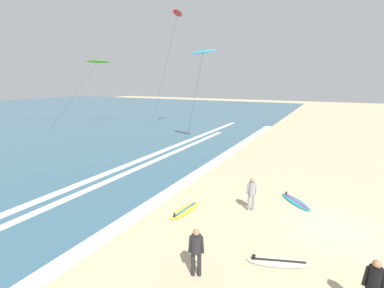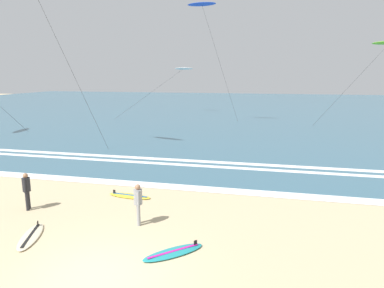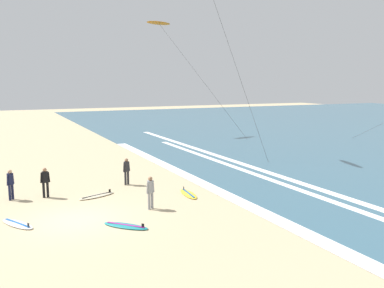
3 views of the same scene
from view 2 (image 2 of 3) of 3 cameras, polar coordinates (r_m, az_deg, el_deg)
name	(u,v)px [view 2 (image 2 of 3)]	position (r m, az deg, el deg)	size (l,w,h in m)	color
ground_plane	(96,277)	(10.63, -15.87, -20.73)	(160.00, 160.00, 0.00)	tan
ocean_surface	(243,107)	(60.86, 8.61, 6.16)	(140.00, 90.00, 0.01)	#386075
wave_foam_shoreline	(210,189)	(17.01, 3.05, -7.64)	(46.65, 0.87, 0.01)	white
wave_foam_mid_break	(170,164)	(21.71, -3.64, -3.38)	(38.72, 0.52, 0.01)	white
wave_foam_outer_break	(170,160)	(22.85, -3.74, -2.62)	(55.71, 0.60, 0.01)	white
surfer_background_far	(27,188)	(15.89, -26.05, -6.65)	(0.32, 0.50, 1.60)	#232328
surfer_left_far	(138,201)	(13.08, -9.05, -9.39)	(0.32, 0.50, 1.60)	gray
surfboard_near_water	(31,236)	(13.56, -25.48, -13.84)	(1.29, 2.18, 0.25)	beige
surfboard_right_spare	(173,252)	(11.37, -3.14, -17.72)	(1.95, 1.87, 0.25)	teal
surfboard_left_pile	(130,196)	(16.31, -10.43, -8.56)	(2.15, 0.80, 0.25)	yellow
kite_white_low_near	(183,69)	(51.48, -1.49, 12.51)	(8.29, 10.95, 6.73)	white
kite_blue_mid_center	(202,5)	(39.64, 1.68, 22.32)	(5.55, 3.92, 13.31)	blue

